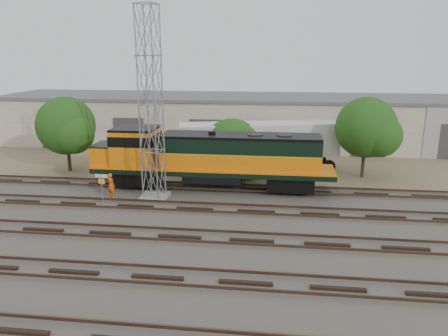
# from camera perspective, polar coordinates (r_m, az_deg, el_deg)

# --- Properties ---
(ground) EXTENTS (140.00, 140.00, 0.00)m
(ground) POSITION_cam_1_polar(r_m,az_deg,el_deg) (26.77, 4.07, -6.93)
(ground) COLOR #47423A
(ground) RESTS_ON ground
(dirt_strip) EXTENTS (80.00, 16.00, 0.02)m
(dirt_strip) POSITION_cam_1_polar(r_m,az_deg,el_deg) (41.06, 5.22, 0.89)
(dirt_strip) COLOR #726047
(dirt_strip) RESTS_ON ground
(tracks) EXTENTS (80.00, 20.40, 0.28)m
(tracks) POSITION_cam_1_polar(r_m,az_deg,el_deg) (23.98, 3.67, -9.42)
(tracks) COLOR black
(tracks) RESTS_ON ground
(warehouse) EXTENTS (58.40, 10.40, 5.30)m
(warehouse) POSITION_cam_1_polar(r_m,az_deg,el_deg) (48.36, 5.69, 6.22)
(warehouse) COLOR beige
(warehouse) RESTS_ON ground
(locomotive) EXTENTS (17.82, 3.13, 4.28)m
(locomotive) POSITION_cam_1_polar(r_m,az_deg,el_deg) (32.11, -2.11, 1.43)
(locomotive) COLOR black
(locomotive) RESTS_ON tracks
(signal_tower) EXTENTS (1.90, 1.90, 12.90)m
(signal_tower) POSITION_cam_1_polar(r_m,az_deg,el_deg) (29.81, -9.52, 7.70)
(signal_tower) COLOR gray
(signal_tower) RESTS_ON ground
(sign_post) EXTENTS (0.86, 0.10, 2.09)m
(sign_post) POSITION_cam_1_polar(r_m,az_deg,el_deg) (30.33, -15.69, -1.88)
(sign_post) COLOR gray
(sign_post) RESTS_ON ground
(worker) EXTENTS (0.75, 0.67, 1.73)m
(worker) POSITION_cam_1_polar(r_m,az_deg,el_deg) (31.76, -14.54, -2.18)
(worker) COLOR #F85B0D
(worker) RESTS_ON ground
(semi_trailer) EXTENTS (13.71, 5.90, 4.14)m
(semi_trailer) POSITION_cam_1_polar(r_m,az_deg,el_deg) (37.32, 5.09, 3.55)
(semi_trailer) COLOR silver
(semi_trailer) RESTS_ON ground
(tree_west) EXTENTS (5.12, 4.88, 6.38)m
(tree_west) POSITION_cam_1_polar(r_m,az_deg,el_deg) (38.83, -19.72, 4.98)
(tree_west) COLOR #382619
(tree_west) RESTS_ON ground
(tree_mid) EXTENTS (5.22, 4.97, 4.97)m
(tree_mid) POSITION_cam_1_polar(r_m,az_deg,el_deg) (36.09, 1.39, 2.33)
(tree_mid) COLOR #382619
(tree_mid) RESTS_ON ground
(tree_east) EXTENTS (5.09, 4.84, 6.54)m
(tree_east) POSITION_cam_1_polar(r_m,az_deg,el_deg) (36.52, 18.48, 4.79)
(tree_east) COLOR #382619
(tree_east) RESTS_ON ground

